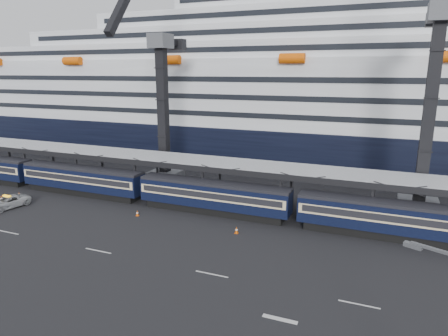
{
  "coord_description": "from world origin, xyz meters",
  "views": [
    {
      "loc": [
        10.69,
        -32.24,
        16.91
      ],
      "look_at": [
        -6.6,
        10.0,
        5.76
      ],
      "focal_mm": 32.0,
      "sensor_mm": 36.0,
      "label": 1
    }
  ],
  "objects": [
    {
      "name": "crane_dark_near",
      "position": [
        -20.0,
        18.59,
        11.93
      ],
      "size": [
        4.5,
        17.75,
        35.08
      ],
      "color": "#45474B",
      "rests_on": "ground"
    },
    {
      "name": "traffic_cone_a",
      "position": [
        -35.37,
        5.65,
        0.35
      ],
      "size": [
        0.36,
        0.36,
        0.71
      ],
      "color": "#DC5306",
      "rests_on": "ground"
    },
    {
      "name": "canopy",
      "position": [
        0.0,
        14.0,
        5.25
      ],
      "size": [
        130.0,
        6.25,
        5.53
      ],
      "color": "#93959A",
      "rests_on": "ground"
    },
    {
      "name": "train",
      "position": [
        -4.65,
        10.0,
        2.2
      ],
      "size": [
        133.05,
        3.0,
        4.05
      ],
      "color": "black",
      "rests_on": "ground"
    },
    {
      "name": "traffic_cone_b",
      "position": [
        -35.67,
        3.14,
        0.42
      ],
      "size": [
        0.43,
        0.43,
        0.86
      ],
      "color": "#DC5306",
      "rests_on": "ground"
    },
    {
      "name": "traffic_cone_c",
      "position": [
        -16.0,
        5.53,
        0.35
      ],
      "size": [
        0.35,
        0.35,
        0.7
      ],
      "color": "#DC5306",
      "rests_on": "ground"
    },
    {
      "name": "traffic_cone_d",
      "position": [
        -3.15,
        5.08,
        0.38
      ],
      "size": [
        0.39,
        0.39,
        0.78
      ],
      "color": "#DC5306",
      "rests_on": "ground"
    },
    {
      "name": "crane_dark_mid",
      "position": [
        15.0,
        17.59,
        13.36
      ],
      "size": [
        4.5,
        18.24,
        39.64
      ],
      "color": "#45474B",
      "rests_on": "ground"
    },
    {
      "name": "ground",
      "position": [
        0.0,
        0.0,
        0.0
      ],
      "size": [
        260.0,
        260.0,
        0.0
      ],
      "primitive_type": "plane",
      "color": "black",
      "rests_on": "ground"
    },
    {
      "name": "cruise_ship",
      "position": [
        -1.08,
        45.99,
        12.34
      ],
      "size": [
        214.09,
        28.84,
        34.0
      ],
      "color": "black",
      "rests_on": "ground"
    },
    {
      "name": "pickup_truck",
      "position": [
        -32.84,
        1.75,
        0.75
      ],
      "size": [
        3.46,
        5.76,
        1.5
      ],
      "primitive_type": "imported",
      "rotation": [
        0.0,
        0.0,
        -0.19
      ],
      "color": "#A0A3A7",
      "rests_on": "ground"
    },
    {
      "name": "lane_markings",
      "position": [
        8.15,
        -5.23,
        0.01
      ],
      "size": [
        111.0,
        4.27,
        0.02
      ],
      "color": "beige",
      "rests_on": "ground"
    }
  ]
}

